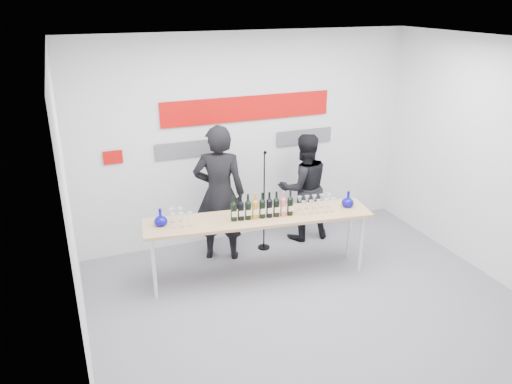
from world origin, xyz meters
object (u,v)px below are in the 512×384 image
presenter_left (219,194)px  presenter_right (304,187)px  mic_stand (264,220)px  tasting_table (259,221)px

presenter_left → presenter_right: (1.33, 0.13, -0.14)m
presenter_right → mic_stand: (-0.68, -0.13, -0.35)m
presenter_left → presenter_right: bearing=-152.3°
presenter_left → presenter_right: size_ratio=1.18×
presenter_right → mic_stand: size_ratio=1.09×
presenter_left → mic_stand: bearing=-157.8°
tasting_table → presenter_left: presenter_left is taller
tasting_table → presenter_right: size_ratio=1.80×
tasting_table → mic_stand: size_ratio=1.96×
presenter_left → mic_stand: 0.82m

